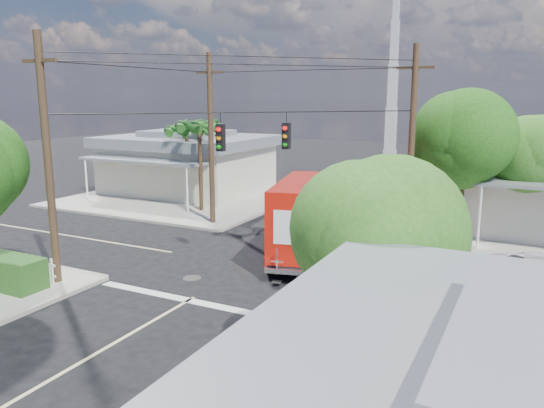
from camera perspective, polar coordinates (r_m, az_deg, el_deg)
The scene contains 14 objects.
ground at distance 21.95m, azimuth -2.37°, elevation -6.58°, with size 120.00×120.00×0.00m, color black.
sidewalk_nw at distance 36.54m, azimuth -8.98°, elevation 0.78°, with size 14.12×14.12×0.14m.
road_markings at distance 20.74m, azimuth -4.37°, elevation -7.69°, with size 32.00×32.00×0.01m.
building_nw at distance 38.13m, azimuth -9.07°, elevation 4.50°, with size 10.80×10.20×4.30m.
radio_tower at distance 39.42m, azimuth 12.73°, elevation 9.58°, with size 0.80×0.80×17.00m.
tree_ne_front at distance 25.21m, azimuth 20.02°, elevation 6.18°, with size 4.21×4.14×6.66m.
tree_ne_back at distance 27.28m, azimuth 25.95°, elevation 4.85°, with size 3.77×3.66×5.82m.
tree_se at distance 11.74m, azimuth 10.24°, elevation -2.41°, with size 3.67×3.54×5.62m.
palm_nw_front at distance 31.25m, azimuth -7.83°, elevation 8.19°, with size 3.01×3.08×5.59m.
palm_nw_back at distance 33.65m, azimuth -9.18°, elevation 7.76°, with size 3.01×3.08×5.19m.
utility_poles at distance 23.14m, azimuth -3.97°, elevation 6.19°, with size 12.00×10.68×9.00m.
picket_fence at distance 22.82m, azimuth -27.22°, elevation -5.40°, with size 5.94×0.06×1.00m.
vending_boxes at distance 25.42m, azimuth 17.64°, elevation -2.96°, with size 1.90×0.50×1.10m.
delivery_truck at distance 22.66m, azimuth 4.34°, elevation -1.46°, with size 4.14×8.22×3.42m.
Camera 1 is at (10.20, -18.19, 6.85)m, focal length 35.00 mm.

